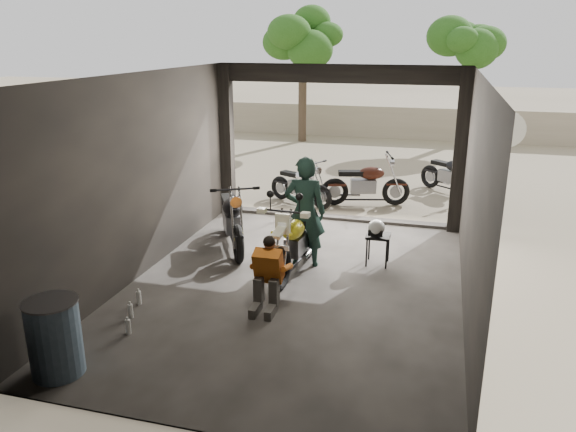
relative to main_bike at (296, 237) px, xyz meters
The scene contains 16 objects.
ground 0.84m from the main_bike, 77.02° to the right, with size 80.00×80.00×0.00m, color #7A6D56.
garage 0.66m from the main_bike, ahead, with size 7.00×7.13×3.20m.
boundary_wall 13.46m from the main_bike, 89.47° to the left, with size 18.00×0.30×1.20m, color gray.
tree_left 12.75m from the main_bike, 103.52° to the left, with size 2.20×2.20×5.60m.
tree_right 14.08m from the main_bike, 77.74° to the left, with size 2.20×2.20×5.00m.
main_bike is the anchor object (origin of this frame).
left_bike 1.63m from the main_bike, 149.74° to the left, with size 0.78×1.89×1.28m, color black, non-canonical shape.
outside_bike_a 3.99m from the main_bike, 103.03° to the left, with size 0.64×1.56×1.06m, color black, non-canonical shape.
outside_bike_b 4.23m from the main_bike, 82.48° to the left, with size 0.73×1.77×1.20m, color #41190F, non-canonical shape.
outside_bike_c 6.27m from the main_bike, 67.17° to the left, with size 0.68×1.65×1.11m, color black, non-canonical shape.
rider 0.47m from the main_bike, 79.31° to the left, with size 0.69×0.45×1.88m, color black.
mechanic 1.40m from the main_bike, 92.23° to the right, with size 0.52×0.71×1.02m, color orange, non-canonical shape.
stool 1.44m from the main_bike, 28.74° to the left, with size 0.39×0.39×0.55m.
helmet 1.38m from the main_bike, 28.09° to the left, with size 0.29×0.30×0.27m, color white.
oil_drum 4.01m from the main_bike, 117.88° to the right, with size 0.59×0.59×0.91m, color #435A70.
sign_post 5.43m from the main_bike, 50.18° to the left, with size 0.75×0.08×2.25m.
Camera 1 is at (2.02, -7.69, 3.69)m, focal length 35.00 mm.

